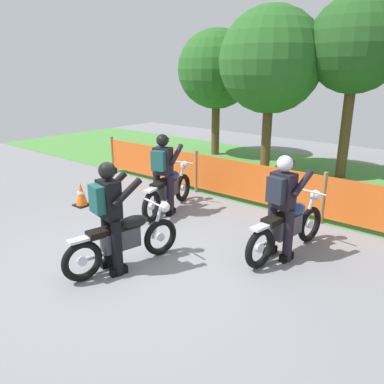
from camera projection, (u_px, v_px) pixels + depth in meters
The scene contains 13 objects.
ground at pixel (144, 259), 6.19m from camera, with size 24.00×24.00×0.02m, color gray.
grass_verge at pixel (306, 179), 10.73m from camera, with size 24.00×5.79×0.01m, color #4C8C3D.
barrier_fence at pixel (252, 183), 8.44m from camera, with size 9.69×0.08×1.05m.
tree_leftmost at pixel (217, 70), 12.94m from camera, with size 2.64×2.64×4.25m.
tree_near_left at pixel (271, 61), 10.63m from camera, with size 2.91×2.91×4.62m.
tree_near_right at pixel (356, 46), 9.82m from camera, with size 2.48×2.48×4.77m.
motorcycle_lead at pixel (124, 239), 5.83m from camera, with size 0.69×1.94×0.93m.
motorcycle_trailing at pixel (288, 227), 6.25m from camera, with size 0.64×2.04×0.97m.
motorcycle_third at pixel (168, 190), 8.19m from camera, with size 0.75×2.00×0.96m.
rider_lead at pixel (109, 212), 5.55m from camera, with size 0.63×0.74×1.69m.
rider_trailing at pixel (282, 202), 5.96m from camera, with size 0.60×0.72×1.69m.
rider_third at pixel (163, 170), 7.85m from camera, with size 0.64×0.75×1.69m.
traffic_cone at pixel (81, 195), 8.54m from camera, with size 0.32×0.32×0.53m.
Camera 1 is at (4.15, -3.78, 2.92)m, focal length 35.85 mm.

